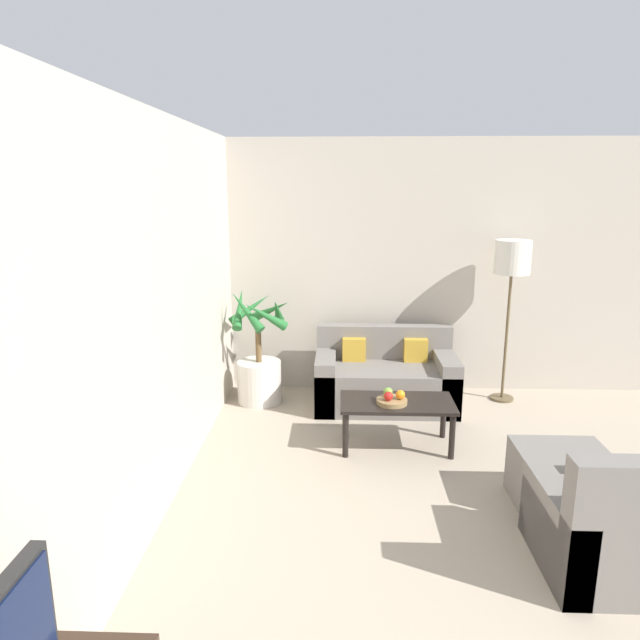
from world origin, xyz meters
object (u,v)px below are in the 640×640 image
object	(u,v)px
coffee_table	(397,408)
armchair	(611,531)
orange_fruit	(400,395)
apple_green	(388,392)
potted_palm	(259,364)
fruit_bowl	(392,401)
ottoman	(560,476)
floor_lamp	(512,264)
sofa_loveseat	(385,379)
apple_red	(388,396)

from	to	relation	value
coffee_table	armchair	distance (m)	1.94
coffee_table	orange_fruit	distance (m)	0.15
apple_green	orange_fruit	xyz separation A→B (m)	(0.10, -0.06, -0.00)
apple_green	orange_fruit	bearing A→B (deg)	-30.16
potted_palm	fruit_bowl	world-z (taller)	potted_palm
coffee_table	fruit_bowl	world-z (taller)	fruit_bowl
potted_palm	ottoman	world-z (taller)	potted_palm
floor_lamp	apple_green	distance (m)	1.99
fruit_bowl	sofa_loveseat	bearing A→B (deg)	88.76
apple_green	armchair	world-z (taller)	armchair
fruit_bowl	armchair	xyz separation A→B (m)	(1.14, -1.55, -0.17)
apple_red	ottoman	bearing A→B (deg)	-33.77
apple_red	ottoman	world-z (taller)	apple_red
fruit_bowl	armchair	world-z (taller)	armchair
fruit_bowl	armchair	distance (m)	1.93
potted_palm	apple_green	world-z (taller)	potted_palm
potted_palm	apple_red	xyz separation A→B (m)	(1.25, -1.11, 0.09)
fruit_bowl	apple_red	world-z (taller)	apple_red
orange_fruit	apple_red	bearing A→B (deg)	-160.49
fruit_bowl	ottoman	bearing A→B (deg)	-35.75
apple_green	orange_fruit	world-z (taller)	apple_green
sofa_loveseat	armchair	distance (m)	2.81
apple_green	ottoman	bearing A→B (deg)	-37.00
potted_palm	floor_lamp	xyz separation A→B (m)	(2.56, 0.15, 1.04)
coffee_table	orange_fruit	bearing A→B (deg)	-69.83
apple_green	armchair	bearing A→B (deg)	-54.13
coffee_table	ottoman	distance (m)	1.39
fruit_bowl	apple_red	size ratio (longest dim) A/B	3.36
coffee_table	apple_red	size ratio (longest dim) A/B	12.52
potted_palm	armchair	world-z (taller)	potted_palm
potted_palm	apple_green	bearing A→B (deg)	-39.07
potted_palm	sofa_loveseat	world-z (taller)	potted_palm
apple_green	orange_fruit	size ratio (longest dim) A/B	1.01
sofa_loveseat	floor_lamp	size ratio (longest dim) A/B	0.84
armchair	ottoman	world-z (taller)	armchair
apple_red	apple_green	distance (m)	0.09
fruit_bowl	apple_green	world-z (taller)	apple_green
fruit_bowl	orange_fruit	size ratio (longest dim) A/B	3.30
apple_green	floor_lamp	bearing A→B (deg)	41.71
orange_fruit	armchair	size ratio (longest dim) A/B	0.09
fruit_bowl	coffee_table	bearing A→B (deg)	48.11
sofa_loveseat	apple_green	world-z (taller)	sofa_loveseat
fruit_bowl	orange_fruit	world-z (taller)	orange_fruit
floor_lamp	ottoman	size ratio (longest dim) A/B	2.65
fruit_bowl	apple_green	size ratio (longest dim) A/B	3.25
armchair	ottoman	size ratio (longest dim) A/B	1.34
floor_lamp	fruit_bowl	bearing A→B (deg)	-136.23
floor_lamp	ottoman	world-z (taller)	floor_lamp
potted_palm	apple_red	bearing A→B (deg)	-41.69
sofa_loveseat	apple_green	size ratio (longest dim) A/B	17.70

